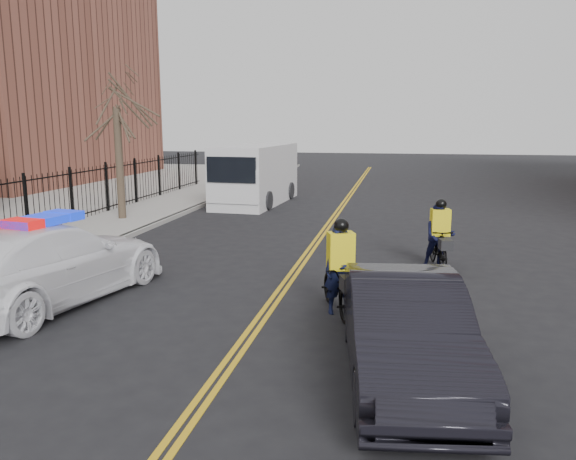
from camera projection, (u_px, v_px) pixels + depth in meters
The scene contains 13 objects.
ground at pixel (250, 334), 9.77m from camera, with size 120.00×120.00×0.00m, color black.
center_line_left at pixel (314, 241), 17.49m from camera, with size 0.10×60.00×0.01m, color gold.
center_line_right at pixel (320, 241), 17.46m from camera, with size 0.10×60.00×0.01m, color gold.
sidewalk at pixel (97, 230), 18.90m from camera, with size 3.00×60.00×0.15m, color gray.
curb at pixel (138, 232), 18.62m from camera, with size 0.20×60.00×0.15m, color gray.
iron_fence at pixel (55, 201), 19.02m from camera, with size 0.12×28.00×2.00m, color black, non-canonical shape.
warehouse_far at pixel (0, 69), 35.99m from camera, with size 14.00×18.00×14.00m, color brown.
street_tree at pixel (117, 125), 20.20m from camera, with size 3.20×3.20×4.80m.
police_cruiser at pixel (48, 263), 11.36m from camera, with size 3.23×6.00×1.81m.
dark_sedan at pixel (405, 329), 7.96m from camera, with size 1.58×4.53×1.49m, color black.
cargo_van at pixel (255, 175), 25.28m from camera, with size 2.75×6.44×2.64m.
cyclist_near at pixel (340, 280), 10.78m from camera, with size 1.29×2.01×1.86m.
cyclist_far at pixel (439, 241), 14.17m from camera, with size 0.88×1.80×1.77m.
Camera 1 is at (2.46, -8.94, 3.63)m, focal length 35.00 mm.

